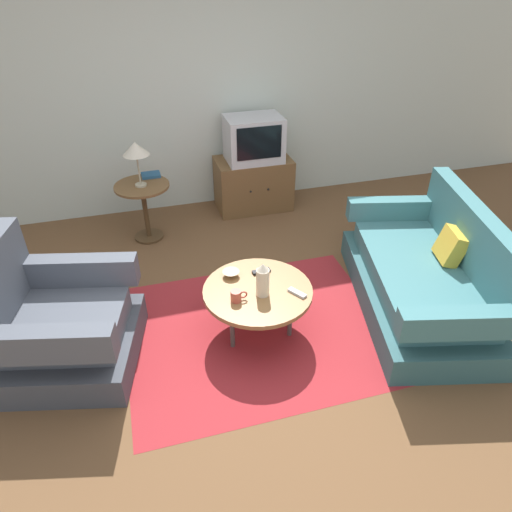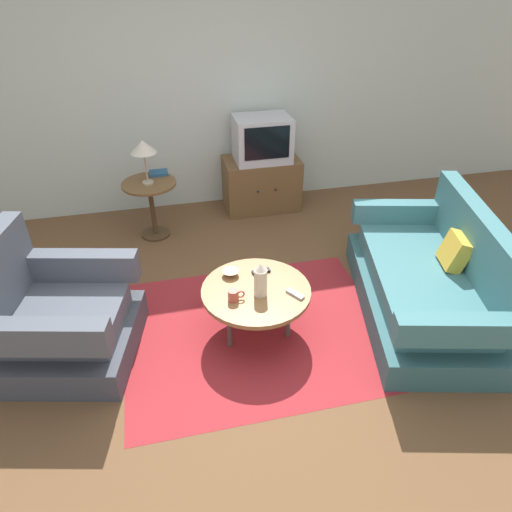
# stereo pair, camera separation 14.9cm
# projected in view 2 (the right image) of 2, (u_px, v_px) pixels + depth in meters

# --- Properties ---
(ground_plane) EXTENTS (16.00, 16.00, 0.00)m
(ground_plane) POSITION_uv_depth(u_px,v_px,m) (263.00, 340.00, 3.62)
(ground_plane) COLOR brown
(back_wall) EXTENTS (9.00, 0.12, 2.70)m
(back_wall) POSITION_uv_depth(u_px,v_px,m) (207.00, 84.00, 4.91)
(back_wall) COLOR #B2BCB2
(back_wall) RESTS_ON ground
(area_rug) EXTENTS (2.05, 1.69, 0.00)m
(area_rug) POSITION_uv_depth(u_px,v_px,m) (256.00, 330.00, 3.70)
(area_rug) COLOR maroon
(area_rug) RESTS_ON ground
(armchair) EXTENTS (1.13, 1.12, 0.96)m
(armchair) POSITION_uv_depth(u_px,v_px,m) (56.00, 321.00, 3.33)
(armchair) COLOR #3E424B
(armchair) RESTS_ON ground
(couch) EXTENTS (1.28, 1.90, 0.90)m
(couch) POSITION_uv_depth(u_px,v_px,m) (428.00, 283.00, 3.75)
(couch) COLOR #325C60
(couch) RESTS_ON ground
(coffee_table) EXTENTS (0.83, 0.83, 0.42)m
(coffee_table) POSITION_uv_depth(u_px,v_px,m) (256.00, 292.00, 3.49)
(coffee_table) COLOR olive
(coffee_table) RESTS_ON ground
(side_table) EXTENTS (0.55, 0.55, 0.61)m
(side_table) POSITION_uv_depth(u_px,v_px,m) (151.00, 198.00, 4.70)
(side_table) COLOR brown
(side_table) RESTS_ON ground
(tv_stand) EXTENTS (0.84, 0.51, 0.59)m
(tv_stand) POSITION_uv_depth(u_px,v_px,m) (261.00, 184.00, 5.32)
(tv_stand) COLOR brown
(tv_stand) RESTS_ON ground
(television) EXTENTS (0.60, 0.44, 0.48)m
(television) POSITION_uv_depth(u_px,v_px,m) (262.00, 139.00, 5.00)
(television) COLOR #B7B7BC
(television) RESTS_ON tv_stand
(table_lamp) EXTENTS (0.25, 0.25, 0.45)m
(table_lamp) POSITION_uv_depth(u_px,v_px,m) (143.00, 148.00, 4.38)
(table_lamp) COLOR #9E937A
(table_lamp) RESTS_ON side_table
(vase) EXTENTS (0.10, 0.10, 0.27)m
(vase) POSITION_uv_depth(u_px,v_px,m) (261.00, 280.00, 3.34)
(vase) COLOR beige
(vase) RESTS_ON coffee_table
(mug) EXTENTS (0.13, 0.08, 0.09)m
(mug) POSITION_uv_depth(u_px,v_px,m) (234.00, 295.00, 3.34)
(mug) COLOR #B74C3D
(mug) RESTS_ON coffee_table
(bowl) EXTENTS (0.14, 0.14, 0.04)m
(bowl) POSITION_uv_depth(u_px,v_px,m) (231.00, 273.00, 3.61)
(bowl) COLOR tan
(bowl) RESTS_ON coffee_table
(tv_remote_dark) EXTENTS (0.15, 0.06, 0.02)m
(tv_remote_dark) POSITION_uv_depth(u_px,v_px,m) (261.00, 271.00, 3.64)
(tv_remote_dark) COLOR black
(tv_remote_dark) RESTS_ON coffee_table
(tv_remote_silver) EXTENTS (0.12, 0.15, 0.02)m
(tv_remote_silver) POSITION_uv_depth(u_px,v_px,m) (295.00, 294.00, 3.40)
(tv_remote_silver) COLOR #B2B2B7
(tv_remote_silver) RESTS_ON coffee_table
(book) EXTENTS (0.19, 0.15, 0.03)m
(book) POSITION_uv_depth(u_px,v_px,m) (159.00, 173.00, 4.77)
(book) COLOR navy
(book) RESTS_ON side_table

